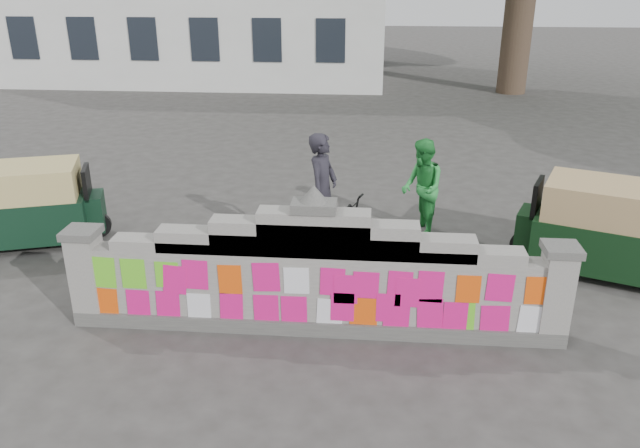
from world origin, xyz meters
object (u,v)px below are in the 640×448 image
object	(u,v)px
pedestrian	(422,188)
rickshaw_right	(609,228)
cyclist_bike	(322,226)
cyclist_rider	(322,205)
rickshaw_left	(24,204)

from	to	relation	value
pedestrian	rickshaw_right	xyz separation A→B (m)	(2.76, -1.35, -0.11)
cyclist_bike	cyclist_rider	xyz separation A→B (m)	(0.00, 0.00, 0.38)
cyclist_rider	rickshaw_right	size ratio (longest dim) A/B	0.69
rickshaw_right	pedestrian	bearing A→B (deg)	-4.15
rickshaw_left	rickshaw_right	bearing A→B (deg)	-20.42
rickshaw_left	pedestrian	bearing A→B (deg)	-9.87
cyclist_bike	rickshaw_left	bearing A→B (deg)	106.29
cyclist_rider	pedestrian	distance (m)	2.04
rickshaw_right	cyclist_rider	bearing A→B (deg)	19.60
cyclist_rider	rickshaw_left	world-z (taller)	cyclist_rider
cyclist_bike	pedestrian	bearing A→B (deg)	-36.96
pedestrian	rickshaw_right	size ratio (longest dim) A/B	0.64
pedestrian	cyclist_rider	bearing A→B (deg)	-69.14
cyclist_rider	pedestrian	world-z (taller)	cyclist_rider
rickshaw_left	rickshaw_right	xyz separation A→B (m)	(9.55, -0.33, 0.03)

